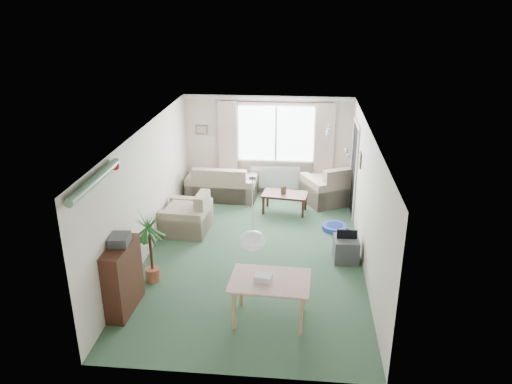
# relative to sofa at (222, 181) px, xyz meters

# --- Properties ---
(ground) EXTENTS (6.50, 6.50, 0.00)m
(ground) POSITION_rel_sofa_xyz_m (1.05, -2.75, -0.41)
(ground) COLOR #2E4C35
(window) EXTENTS (1.80, 0.03, 1.30)m
(window) POSITION_rel_sofa_xyz_m (1.25, 0.48, 1.09)
(window) COLOR white
(curtain_rod) EXTENTS (2.60, 0.03, 0.03)m
(curtain_rod) POSITION_rel_sofa_xyz_m (1.25, 0.40, 1.86)
(curtain_rod) COLOR black
(curtain_left) EXTENTS (0.45, 0.08, 2.00)m
(curtain_left) POSITION_rel_sofa_xyz_m (0.10, 0.38, 0.86)
(curtain_left) COLOR beige
(curtain_right) EXTENTS (0.45, 0.08, 2.00)m
(curtain_right) POSITION_rel_sofa_xyz_m (2.40, 0.38, 0.86)
(curtain_right) COLOR beige
(radiator) EXTENTS (1.20, 0.10, 0.55)m
(radiator) POSITION_rel_sofa_xyz_m (1.25, 0.44, -0.01)
(radiator) COLOR white
(doorway) EXTENTS (0.03, 0.95, 2.00)m
(doorway) POSITION_rel_sofa_xyz_m (3.03, -0.55, 0.59)
(doorway) COLOR black
(pendant_lamp) EXTENTS (0.36, 0.36, 0.36)m
(pendant_lamp) POSITION_rel_sofa_xyz_m (1.25, -5.05, 1.07)
(pendant_lamp) COLOR white
(tinsel_garland) EXTENTS (1.60, 1.60, 0.12)m
(tinsel_garland) POSITION_rel_sofa_xyz_m (-0.87, -5.05, 1.87)
(tinsel_garland) COLOR #196626
(bauble_cluster_a) EXTENTS (0.20, 0.20, 0.20)m
(bauble_cluster_a) POSITION_rel_sofa_xyz_m (2.35, -1.85, 1.81)
(bauble_cluster_a) COLOR silver
(bauble_cluster_b) EXTENTS (0.20, 0.20, 0.20)m
(bauble_cluster_b) POSITION_rel_sofa_xyz_m (2.65, -3.05, 1.81)
(bauble_cluster_b) COLOR silver
(wall_picture_back) EXTENTS (0.28, 0.03, 0.22)m
(wall_picture_back) POSITION_rel_sofa_xyz_m (-0.55, 0.48, 1.14)
(wall_picture_back) COLOR brown
(wall_picture_right) EXTENTS (0.03, 0.24, 0.30)m
(wall_picture_right) POSITION_rel_sofa_xyz_m (3.03, -1.55, 1.14)
(wall_picture_right) COLOR brown
(sofa) EXTENTS (1.68, 0.94, 0.82)m
(sofa) POSITION_rel_sofa_xyz_m (0.00, 0.00, 0.00)
(sofa) COLOR tan
(sofa) RESTS_ON ground
(armchair_corner) EXTENTS (1.37, 1.34, 0.93)m
(armchair_corner) POSITION_rel_sofa_xyz_m (2.52, -0.02, 0.05)
(armchair_corner) COLOR beige
(armchair_corner) RESTS_ON ground
(armchair_left) EXTENTS (0.97, 1.01, 0.85)m
(armchair_left) POSITION_rel_sofa_xyz_m (-0.45, -1.88, 0.01)
(armchair_left) COLOR #C2AB93
(armchair_left) RESTS_ON ground
(coffee_table) EXTENTS (1.05, 0.68, 0.44)m
(coffee_table) POSITION_rel_sofa_xyz_m (1.53, -0.72, -0.19)
(coffee_table) COLOR black
(coffee_table) RESTS_ON ground
(photo_frame) EXTENTS (0.12, 0.05, 0.16)m
(photo_frame) POSITION_rel_sofa_xyz_m (1.50, -0.69, 0.11)
(photo_frame) COLOR brown
(photo_frame) RESTS_ON coffee_table
(bookshelf) EXTENTS (0.35, 0.92, 1.11)m
(bookshelf) POSITION_rel_sofa_xyz_m (-0.79, -4.70, 0.14)
(bookshelf) COLOR black
(bookshelf) RESTS_ON ground
(hifi_box) EXTENTS (0.32, 0.38, 0.14)m
(hifi_box) POSITION_rel_sofa_xyz_m (-0.80, -4.63, 0.77)
(hifi_box) COLOR #343539
(hifi_box) RESTS_ON bookshelf
(houseplant) EXTENTS (0.64, 0.64, 1.26)m
(houseplant) POSITION_rel_sofa_xyz_m (-0.60, -3.84, 0.22)
(houseplant) COLOR #1C4C1A
(houseplant) RESTS_ON ground
(dining_table) EXTENTS (1.11, 0.77, 0.67)m
(dining_table) POSITION_rel_sofa_xyz_m (1.48, -4.75, -0.07)
(dining_table) COLOR #AC7C5D
(dining_table) RESTS_ON ground
(gift_box) EXTENTS (0.27, 0.21, 0.12)m
(gift_box) POSITION_rel_sofa_xyz_m (1.38, -4.80, 0.32)
(gift_box) COLOR silver
(gift_box) RESTS_ON dining_table
(tv_cube) EXTENTS (0.46, 0.51, 0.44)m
(tv_cube) POSITION_rel_sofa_xyz_m (2.75, -2.81, -0.19)
(tv_cube) COLOR #3F3E44
(tv_cube) RESTS_ON ground
(pet_bed) EXTENTS (0.53, 0.53, 0.10)m
(pet_bed) POSITION_rel_sofa_xyz_m (2.62, -1.54, -0.36)
(pet_bed) COLOR #223F9C
(pet_bed) RESTS_ON ground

